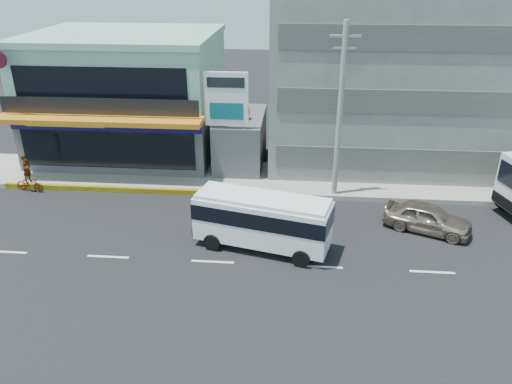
# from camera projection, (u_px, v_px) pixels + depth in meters

# --- Properties ---
(ground) EXTENTS (120.00, 120.00, 0.00)m
(ground) POSITION_uv_depth(u_px,v_px,m) (213.00, 262.00, 23.19)
(ground) COLOR black
(ground) RESTS_ON ground
(sidewalk) EXTENTS (70.00, 5.00, 0.30)m
(sidewalk) POSITION_uv_depth(u_px,v_px,m) (316.00, 180.00, 31.31)
(sidewalk) COLOR gray
(sidewalk) RESTS_ON ground
(shop_building) EXTENTS (12.40, 11.70, 8.00)m
(shop_building) POSITION_uv_depth(u_px,v_px,m) (130.00, 98.00, 34.69)
(shop_building) COLOR #49494E
(shop_building) RESTS_ON ground
(concrete_building) EXTENTS (16.00, 12.00, 14.00)m
(concrete_building) POSITION_uv_depth(u_px,v_px,m) (395.00, 55.00, 32.98)
(concrete_building) COLOR gray
(concrete_building) RESTS_ON ground
(gap_structure) EXTENTS (3.00, 6.00, 3.50)m
(gap_structure) POSITION_uv_depth(u_px,v_px,m) (241.00, 141.00, 33.27)
(gap_structure) COLOR #49494E
(gap_structure) RESTS_ON ground
(satellite_dish) EXTENTS (1.50, 1.50, 0.15)m
(satellite_dish) POSITION_uv_depth(u_px,v_px,m) (239.00, 119.00, 31.59)
(satellite_dish) COLOR slate
(satellite_dish) RESTS_ON gap_structure
(billboard) EXTENTS (2.60, 0.18, 6.90)m
(billboard) POSITION_uv_depth(u_px,v_px,m) (227.00, 105.00, 29.44)
(billboard) COLOR gray
(billboard) RESTS_ON ground
(utility_pole_near) EXTENTS (1.60, 0.30, 10.00)m
(utility_pole_near) POSITION_uv_depth(u_px,v_px,m) (340.00, 113.00, 27.22)
(utility_pole_near) COLOR #999993
(utility_pole_near) RESTS_ON ground
(minibus) EXTENTS (6.80, 3.61, 2.72)m
(minibus) POSITION_uv_depth(u_px,v_px,m) (262.00, 218.00, 23.68)
(minibus) COLOR white
(minibus) RESTS_ON ground
(sedan) EXTENTS (4.71, 3.36, 1.49)m
(sedan) POSITION_uv_depth(u_px,v_px,m) (428.00, 218.00, 25.55)
(sedan) COLOR tan
(sedan) RESTS_ON ground
(motorcycle_rider) EXTENTS (1.86, 0.91, 2.29)m
(motorcycle_rider) POSITION_uv_depth(u_px,v_px,m) (29.00, 180.00, 29.94)
(motorcycle_rider) COLOR #55180C
(motorcycle_rider) RESTS_ON ground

